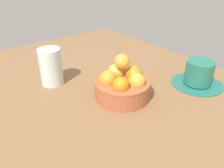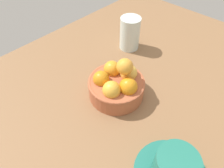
# 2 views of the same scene
# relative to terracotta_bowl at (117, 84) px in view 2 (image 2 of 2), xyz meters

# --- Properties ---
(ground_plane) EXTENTS (1.26, 0.84, 0.03)m
(ground_plane) POSITION_rel_terracotta_bowl_xyz_m (-0.00, 0.00, -0.06)
(ground_plane) COLOR brown
(terracotta_bowl) EXTENTS (0.16, 0.16, 0.13)m
(terracotta_bowl) POSITION_rel_terracotta_bowl_xyz_m (0.00, 0.00, 0.00)
(terracotta_bowl) COLOR #AD5938
(terracotta_bowl) RESTS_ON ground_plane
(water_glass) EXTENTS (0.07, 0.07, 0.12)m
(water_glass) POSITION_rel_terracotta_bowl_xyz_m (0.20, 0.12, 0.02)
(water_glass) COLOR silver
(water_glass) RESTS_ON ground_plane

